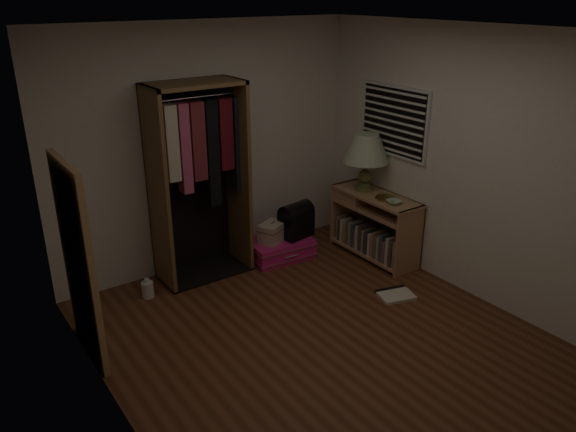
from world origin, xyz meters
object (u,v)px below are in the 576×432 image
object	(u,v)px
floor_mirror	(79,263)
table_lamp	(366,149)
train_case	(272,232)
black_bag	(296,219)
pink_suitcase	(279,248)
white_jug	(148,289)
open_wardrobe	(201,164)
console_bookshelf	(372,223)

from	to	relation	value
floor_mirror	table_lamp	distance (m)	3.27
train_case	black_bag	xyz separation A→B (m)	(0.30, -0.04, 0.10)
pink_suitcase	white_jug	world-z (taller)	pink_suitcase
open_wardrobe	pink_suitcase	bearing A→B (deg)	-11.41
floor_mirror	train_case	bearing A→B (deg)	14.92
floor_mirror	pink_suitcase	world-z (taller)	floor_mirror
black_bag	table_lamp	distance (m)	1.12
open_wardrobe	pink_suitcase	world-z (taller)	open_wardrobe
console_bookshelf	black_bag	distance (m)	0.87
console_bookshelf	open_wardrobe	size ratio (longest dim) A/B	0.55
console_bookshelf	train_case	distance (m)	1.14
floor_mirror	black_bag	world-z (taller)	floor_mirror
console_bookshelf	white_jug	xyz separation A→B (m)	(-2.49, 0.56, -0.30)
console_bookshelf	table_lamp	xyz separation A→B (m)	(0.01, 0.16, 0.83)
console_bookshelf	open_wardrobe	xyz separation A→B (m)	(-1.74, 0.73, 0.83)
floor_mirror	table_lamp	size ratio (longest dim) A/B	2.63
console_bookshelf	floor_mirror	distance (m)	3.27
train_case	table_lamp	world-z (taller)	table_lamp
table_lamp	white_jug	distance (m)	2.77
table_lamp	floor_mirror	bearing A→B (deg)	-176.41
console_bookshelf	black_bag	bearing A→B (deg)	143.49
train_case	open_wardrobe	bearing A→B (deg)	142.26
console_bookshelf	pink_suitcase	size ratio (longest dim) A/B	1.46
console_bookshelf	train_case	size ratio (longest dim) A/B	2.94
table_lamp	open_wardrobe	bearing A→B (deg)	162.06
black_bag	table_lamp	size ratio (longest dim) A/B	0.63
open_wardrobe	table_lamp	world-z (taller)	open_wardrobe
table_lamp	white_jug	size ratio (longest dim) A/B	3.14
pink_suitcase	black_bag	xyz separation A→B (m)	(0.21, -0.05, 0.32)
table_lamp	white_jug	xyz separation A→B (m)	(-2.50, 0.40, -1.14)
train_case	black_bag	bearing A→B (deg)	-33.39
console_bookshelf	floor_mirror	world-z (taller)	floor_mirror
black_bag	white_jug	bearing A→B (deg)	169.10
train_case	table_lamp	xyz separation A→B (m)	(1.00, -0.39, 0.89)
floor_mirror	pink_suitcase	size ratio (longest dim) A/B	2.22
open_wardrobe	black_bag	xyz separation A→B (m)	(1.05, -0.21, -0.79)
open_wardrobe	table_lamp	bearing A→B (deg)	-17.94
train_case	black_bag	distance (m)	0.31
open_wardrobe	table_lamp	xyz separation A→B (m)	(1.75, -0.57, 0.00)
black_bag	white_jug	world-z (taller)	black_bag
pink_suitcase	black_bag	distance (m)	0.38
black_bag	table_lamp	world-z (taller)	table_lamp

